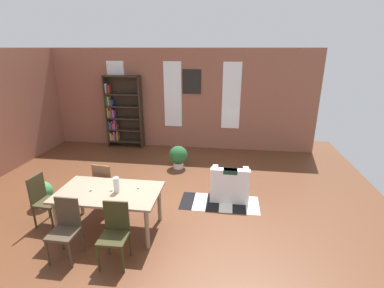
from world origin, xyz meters
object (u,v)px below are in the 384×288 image
object	(u,v)px
dining_table	(109,196)
dining_chair_head_left	(44,199)
dining_chair_near_left	(66,227)
potted_plant_corner	(43,194)
bookshelf_tall	(122,113)
armchair_white	(230,184)
vase_on_table	(116,185)
dining_chair_near_right	(115,231)
potted_plant_by_shelf	(178,156)
dining_chair_far_left	(106,183)

from	to	relation	value
dining_table	dining_chair_head_left	world-z (taller)	dining_chair_head_left
dining_chair_near_left	potted_plant_corner	world-z (taller)	dining_chair_near_left
dining_chair_near_left	bookshelf_tall	bearing A→B (deg)	101.48
armchair_white	dining_chair_near_left	bearing A→B (deg)	-137.89
vase_on_table	dining_chair_near_left	size ratio (longest dim) A/B	0.28
dining_table	bookshelf_tall	distance (m)	4.60
dining_table	potted_plant_corner	distance (m)	1.84
dining_chair_near_right	bookshelf_tall	distance (m)	5.43
dining_table	dining_chair_near_right	distance (m)	0.84
dining_chair_near_right	potted_plant_by_shelf	bearing A→B (deg)	85.41
dining_table	dining_chair_near_left	size ratio (longest dim) A/B	1.84
dining_chair_far_left	armchair_white	bearing A→B (deg)	17.37
dining_chair_far_left	armchair_white	xyz separation A→B (m)	(2.46, 0.77, -0.23)
dining_chair_near_left	potted_plant_corner	bearing A→B (deg)	135.31
vase_on_table	potted_plant_by_shelf	xyz separation A→B (m)	(0.52, 2.84, -0.55)
vase_on_table	dining_chair_far_left	world-z (taller)	vase_on_table
dining_chair_far_left	bookshelf_tall	world-z (taller)	bookshelf_tall
potted_plant_by_shelf	dining_chair_near_left	bearing A→B (deg)	-106.72
dining_chair_head_left	potted_plant_corner	world-z (taller)	dining_chair_head_left
dining_chair_near_right	bookshelf_tall	size ratio (longest dim) A/B	0.42
dining_table	dining_chair_near_left	xyz separation A→B (m)	(-0.39, -0.72, -0.16)
vase_on_table	dining_chair_head_left	world-z (taller)	vase_on_table
vase_on_table	potted_plant_by_shelf	size ratio (longest dim) A/B	0.43
dining_chair_near_right	armchair_white	xyz separation A→B (m)	(1.67, 2.22, -0.23)
dining_chair_head_left	potted_plant_by_shelf	xyz separation A→B (m)	(1.93, 2.83, -0.18)
vase_on_table	armchair_white	distance (m)	2.50
dining_chair_head_left	dining_chair_far_left	bearing A→B (deg)	40.27
armchair_white	dining_chair_far_left	bearing A→B (deg)	-162.63
vase_on_table	armchair_white	size ratio (longest dim) A/B	0.33
dining_chair_near_left	potted_plant_corner	xyz separation A→B (m)	(-1.31, 1.29, -0.24)
dining_chair_far_left	dining_chair_head_left	bearing A→B (deg)	-139.73
vase_on_table	dining_chair_head_left	size ratio (longest dim) A/B	0.28
dining_chair_near_right	bookshelf_tall	xyz separation A→B (m)	(-1.82, 5.08, 0.59)
dining_chair_near_right	potted_plant_by_shelf	xyz separation A→B (m)	(0.29, 3.56, -0.18)
dining_chair_head_left	bookshelf_tall	bearing A→B (deg)	92.33
vase_on_table	dining_table	bearing A→B (deg)	180.00
dining_table	bookshelf_tall	size ratio (longest dim) A/B	0.77
dining_chair_near_right	dining_chair_head_left	bearing A→B (deg)	156.00
armchair_white	dining_chair_head_left	bearing A→B (deg)	-155.79
vase_on_table	dining_chair_near_right	xyz separation A→B (m)	(0.24, -0.72, -0.38)
armchair_white	potted_plant_corner	distance (m)	3.87
dining_chair_far_left	bookshelf_tall	bearing A→B (deg)	105.75
potted_plant_by_shelf	potted_plant_corner	size ratio (longest dim) A/B	1.17
bookshelf_tall	potted_plant_corner	bearing A→B (deg)	-94.14
dining_chair_head_left	dining_chair_near_right	xyz separation A→B (m)	(1.64, -0.73, 0.00)
potted_plant_corner	dining_chair_near_left	bearing A→B (deg)	-44.69
dining_chair_far_left	dining_chair_near_left	size ratio (longest dim) A/B	1.00
dining_table	dining_chair_head_left	distance (m)	1.26
dining_chair_near_right	armchair_white	distance (m)	2.78
dining_table	potted_plant_corner	size ratio (longest dim) A/B	3.34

